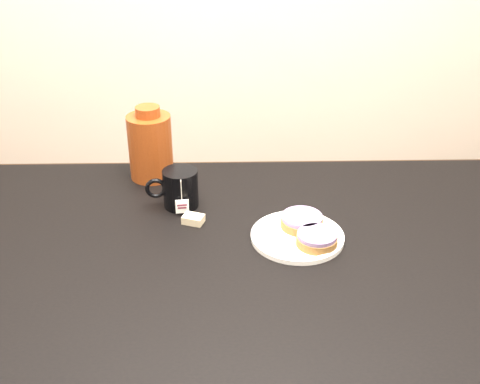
# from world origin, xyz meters

# --- Properties ---
(table) EXTENTS (1.40, 0.90, 0.75)m
(table) POSITION_xyz_m (0.00, 0.00, 0.67)
(table) COLOR black
(table) RESTS_ON ground_plane
(plate) EXTENTS (0.20, 0.20, 0.01)m
(plate) POSITION_xyz_m (0.10, 0.08, 0.76)
(plate) COLOR white
(plate) RESTS_ON table
(bagel_back) EXTENTS (0.12, 0.12, 0.03)m
(bagel_back) POSITION_xyz_m (0.11, 0.11, 0.77)
(bagel_back) COLOR brown
(bagel_back) RESTS_ON plate
(bagel_front) EXTENTS (0.11, 0.11, 0.03)m
(bagel_front) POSITION_xyz_m (0.14, 0.04, 0.77)
(bagel_front) COLOR brown
(bagel_front) RESTS_ON plate
(mug) EXTENTS (0.13, 0.09, 0.09)m
(mug) POSITION_xyz_m (-0.16, 0.22, 0.80)
(mug) COLOR black
(mug) RESTS_ON table
(teabag_pouch) EXTENTS (0.05, 0.05, 0.02)m
(teabag_pouch) POSITION_xyz_m (-0.12, 0.15, 0.76)
(teabag_pouch) COLOR #C6B793
(teabag_pouch) RESTS_ON table
(bagel_package) EXTENTS (0.13, 0.13, 0.19)m
(bagel_package) POSITION_xyz_m (-0.24, 0.38, 0.84)
(bagel_package) COLOR #5D210C
(bagel_package) RESTS_ON table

